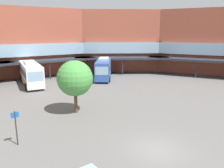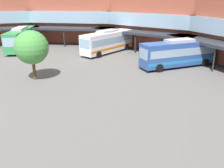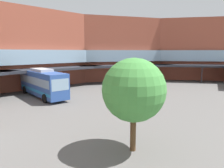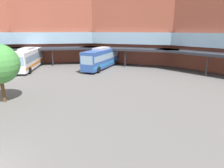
% 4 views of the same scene
% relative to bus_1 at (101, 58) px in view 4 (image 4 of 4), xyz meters
% --- Properties ---
extents(station_building, '(80.78, 45.61, 13.27)m').
position_rel_bus_1_xyz_m(station_building, '(3.80, -5.71, 4.43)').
color(station_building, '#9E4C38').
rests_on(station_building, ground).
extents(bus_1, '(3.42, 11.15, 3.88)m').
position_rel_bus_1_xyz_m(bus_1, '(0.00, 0.00, 0.00)').
color(bus_1, '#2D519E').
rests_on(bus_1, ground).
extents(bus_3, '(6.89, 11.13, 3.90)m').
position_rel_bus_1_xyz_m(bus_3, '(-12.32, -4.95, 0.01)').
color(bus_3, white).
rests_on(bus_3, ground).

